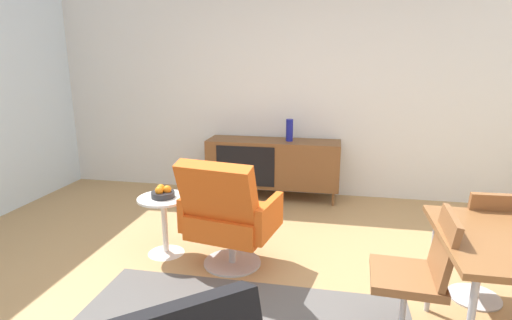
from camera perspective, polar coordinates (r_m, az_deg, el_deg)
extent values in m
plane|color=tan|center=(2.99, 1.50, -19.96)|extent=(8.32, 8.32, 0.00)
cube|color=silver|center=(5.07, 6.64, 10.84)|extent=(6.80, 0.12, 2.80)
cube|color=brown|center=(4.96, 2.42, -0.39)|extent=(1.60, 0.44, 0.56)
cube|color=black|center=(4.80, -1.53, -0.88)|extent=(0.70, 0.01, 0.48)
cylinder|color=brown|center=(5.06, -6.25, -4.41)|extent=(0.03, 0.03, 0.16)
cylinder|color=brown|center=(4.85, 10.78, -5.42)|extent=(0.03, 0.03, 0.16)
cylinder|color=brown|center=(5.37, -5.17, -3.29)|extent=(0.03, 0.03, 0.16)
cylinder|color=brown|center=(5.17, 10.82, -4.19)|extent=(0.03, 0.03, 0.16)
cylinder|color=navy|center=(4.85, 4.73, 4.20)|extent=(0.08, 0.08, 0.26)
cylinder|color=#B7B7BC|center=(3.01, 23.46, -13.22)|extent=(0.04, 0.04, 0.70)
cube|color=brown|center=(3.28, 29.22, -9.79)|extent=(0.42, 0.42, 0.05)
cube|color=brown|center=(3.05, 30.83, -7.38)|extent=(0.38, 0.10, 0.38)
cylinder|color=#B7B7BC|center=(3.37, 28.73, -13.50)|extent=(0.04, 0.04, 0.42)
cylinder|color=#B7B7BC|center=(3.47, 28.31, -16.55)|extent=(0.36, 0.36, 0.01)
cube|color=brown|center=(2.59, 20.34, -15.16)|extent=(0.42, 0.42, 0.05)
cube|color=brown|center=(2.52, 24.89, -10.94)|extent=(0.11, 0.38, 0.38)
cylinder|color=#B7B7BC|center=(2.71, 19.89, -19.57)|extent=(0.04, 0.04, 0.42)
cube|color=#D85919|center=(3.37, -3.42, -8.57)|extent=(0.69, 0.66, 0.20)
cube|color=#D85919|center=(3.06, -5.42, -4.79)|extent=(0.64, 0.37, 0.51)
cube|color=#D85919|center=(3.22, 1.93, -8.10)|extent=(0.15, 0.51, 0.28)
cube|color=#D85919|center=(3.49, -8.39, -6.50)|extent=(0.15, 0.51, 0.28)
cylinder|color=#B7B7BC|center=(3.47, -3.36, -12.23)|extent=(0.06, 0.06, 0.28)
cylinder|color=#B7B7BC|center=(3.53, -3.33, -14.15)|extent=(0.48, 0.48, 0.02)
cylinder|color=white|center=(3.59, -12.91, -5.28)|extent=(0.44, 0.44, 0.02)
cylinder|color=white|center=(3.68, -12.69, -9.10)|extent=(0.05, 0.05, 0.50)
cone|color=white|center=(3.78, -12.49, -12.46)|extent=(0.32, 0.32, 0.02)
cylinder|color=#262628|center=(3.58, -12.94, -4.75)|extent=(0.20, 0.20, 0.05)
sphere|color=orange|center=(3.55, -12.35, -4.06)|extent=(0.07, 0.07, 0.07)
sphere|color=orange|center=(3.60, -13.22, -3.88)|extent=(0.07, 0.07, 0.07)
sphere|color=orange|center=(3.54, -13.45, -4.20)|extent=(0.07, 0.07, 0.07)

